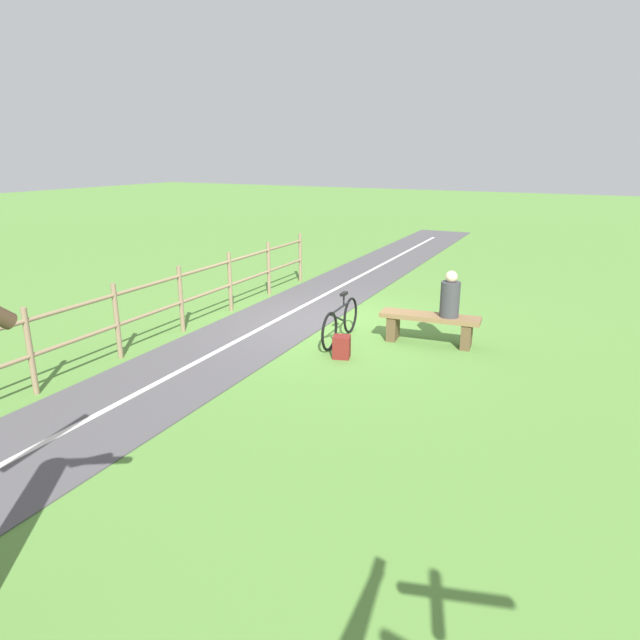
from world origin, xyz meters
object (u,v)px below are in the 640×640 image
bicycle (340,322)px  backpack (342,347)px  bench (429,324)px  person_seated (450,297)px

bicycle → backpack: (-0.38, 0.74, -0.17)m
bicycle → backpack: size_ratio=4.65×
bench → bicycle: size_ratio=1.02×
bench → person_seated: size_ratio=2.19×
bench → backpack: size_ratio=4.75×
backpack → bench: bearing=-127.9°
bench → bicycle: 1.53m
person_seated → backpack: (1.35, 1.37, -0.68)m
bench → bicycle: bicycle is taller
person_seated → backpack: bearing=39.0°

